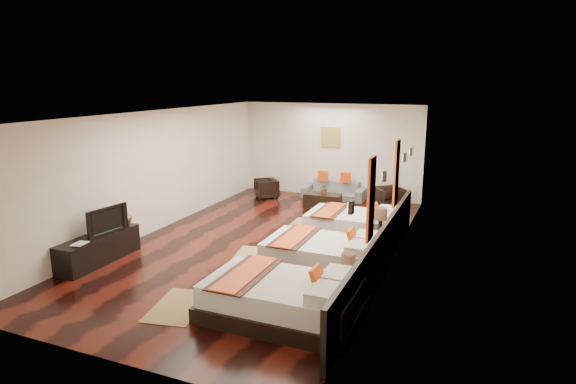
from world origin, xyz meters
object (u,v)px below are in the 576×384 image
at_px(bed_near, 284,299).
at_px(sofa, 334,190).
at_px(book, 75,243).
at_px(nightstand_b, 380,237).
at_px(table_plant, 324,189).
at_px(coffee_table, 323,201).
at_px(tv_console, 99,249).
at_px(bed_far, 355,224).
at_px(nightstand_a, 348,286).
at_px(armchair_left, 266,188).
at_px(figurine, 123,216).
at_px(armchair_right, 389,199).
at_px(tv, 105,220).
at_px(bed_mid, 325,255).

xyz_separation_m(bed_near, sofa, (-1.44, 7.23, -0.03)).
bearing_deg(book, nightstand_b, 32.64).
bearing_deg(table_plant, coffee_table, -165.03).
relative_size(book, sofa, 0.16).
bearing_deg(bed_near, tv_console, 170.81).
height_order(coffee_table, table_plant, table_plant).
relative_size(bed_far, nightstand_a, 2.55).
height_order(armchair_left, table_plant, table_plant).
bearing_deg(book, figurine, 90.00).
xyz_separation_m(nightstand_a, armchair_right, (-0.44, 5.79, 0.03)).
distance_m(bed_far, tv_console, 5.44).
relative_size(bed_near, armchair_left, 3.61).
height_order(book, sofa, book).
height_order(tv, armchair_left, tv).
height_order(bed_far, nightstand_b, nightstand_b).
distance_m(nightstand_a, armchair_left, 7.09).
relative_size(bed_mid, figurine, 6.17).
distance_m(tv_console, coffee_table, 6.15).
bearing_deg(bed_near, figurine, 161.49).
bearing_deg(nightstand_b, sofa, 118.99).
xyz_separation_m(nightstand_b, sofa, (-2.19, 3.95, -0.06)).
height_order(nightstand_a, nightstand_b, nightstand_b).
relative_size(bed_mid, sofa, 1.21).
height_order(figurine, armchair_right, figurine).
bearing_deg(bed_mid, tv_console, -162.67).
height_order(nightstand_a, tv, tv).
relative_size(bed_mid, book, 7.70).
bearing_deg(tv, book, -176.68).
relative_size(book, armchair_right, 0.41).
bearing_deg(sofa, nightstand_a, -72.02).
bearing_deg(bed_far, tv_console, -140.54).
height_order(bed_far, table_plant, bed_far).
bearing_deg(bed_near, nightstand_a, 47.91).
bearing_deg(nightstand_a, tv, 179.81).
relative_size(nightstand_b, tv, 1.02).
bearing_deg(sofa, figurine, -116.23).
distance_m(tv, armchair_left, 5.84).
bearing_deg(bed_near, bed_mid, 90.03).
relative_size(bed_mid, table_plant, 7.98).
bearing_deg(tv_console, figurine, 90.00).
height_order(tv_console, book, book).
bearing_deg(book, armchair_right, 55.31).
distance_m(figurine, sofa, 6.46).
relative_size(coffee_table, table_plant, 3.55).
bearing_deg(armchair_right, table_plant, 153.94).
bearing_deg(tv_console, book, -90.00).
xyz_separation_m(bed_near, armchair_right, (0.30, 6.61, 0.02)).
xyz_separation_m(nightstand_a, sofa, (-2.19, 6.40, -0.02)).
height_order(bed_mid, nightstand_a, bed_mid).
bearing_deg(nightstand_b, coffee_table, 127.05).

